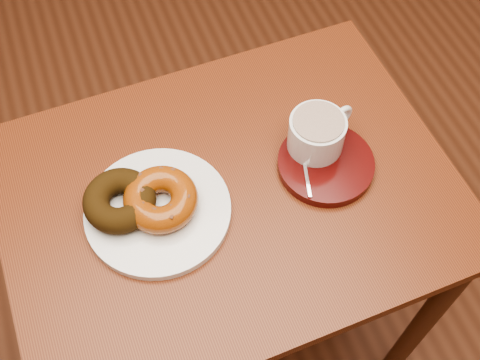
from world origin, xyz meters
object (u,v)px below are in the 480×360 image
object	(u,v)px
donut_plate	(158,211)
saucer	(326,164)
cafe_table	(230,222)
coffee_cup	(317,133)

from	to	relation	value
donut_plate	saucer	world-z (taller)	saucer
cafe_table	donut_plate	xyz separation A→B (m)	(-0.12, -0.00, 0.12)
donut_plate	cafe_table	bearing A→B (deg)	0.60
donut_plate	coffee_cup	xyz separation A→B (m)	(0.29, 0.03, 0.04)
saucer	coffee_cup	distance (m)	0.06
donut_plate	coffee_cup	distance (m)	0.29
saucer	donut_plate	bearing A→B (deg)	177.47
cafe_table	donut_plate	distance (m)	0.17
donut_plate	saucer	distance (m)	0.29
cafe_table	saucer	xyz separation A→B (m)	(0.17, -0.01, 0.12)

